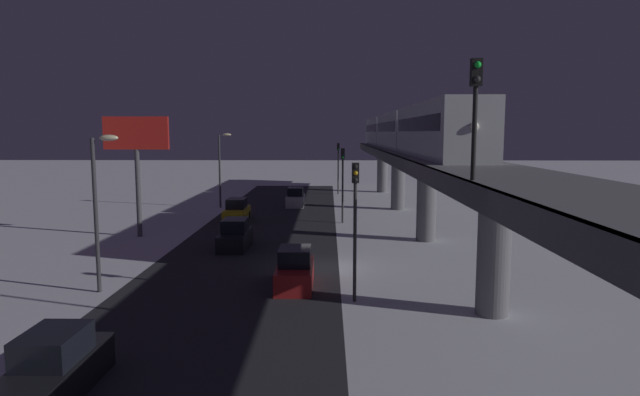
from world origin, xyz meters
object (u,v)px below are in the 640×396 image
sedan_black (55,369)px  sedan_silver (295,198)px  traffic_light_mid (343,174)px  commercial_billboard (136,145)px  traffic_light_far (338,161)px  sedan_black_2 (235,236)px  sedan_red_2 (295,271)px  sedan_yellow (237,212)px  rail_signal (476,98)px  traffic_light_near (355,212)px  subway_train (400,130)px

sedan_black → sedan_silver: (-4.60, -41.78, -0.00)m
traffic_light_mid → commercial_billboard: bearing=22.4°
traffic_light_mid → traffic_light_far: 21.88m
sedan_black_2 → traffic_light_mid: bearing=-126.3°
traffic_light_mid → sedan_black_2: bearing=53.7°
sedan_silver → sedan_red_2: bearing=-86.6°
sedan_red_2 → traffic_light_mid: 19.87m
sedan_red_2 → commercial_billboard: (12.44, -13.04, 6.03)m
sedan_yellow → traffic_light_far: size_ratio=0.73×
rail_signal → commercial_billboard: (18.97, -21.65, -2.06)m
sedan_black_2 → sedan_red_2: size_ratio=1.05×
traffic_light_near → traffic_light_mid: bearing=-90.0°
subway_train → sedan_yellow: 18.03m
traffic_light_near → commercial_billboard: size_ratio=0.72×
subway_train → traffic_light_mid: (5.80, 7.87, -3.75)m
traffic_light_far → commercial_billboard: bearing=61.5°
sedan_black → sedan_black_2: bearing=-94.9°
sedan_black_2 → subway_train: bearing=-126.4°
commercial_billboard → subway_train: bearing=-146.1°
traffic_light_near → traffic_light_mid: 21.88m
sedan_black → sedan_silver: size_ratio=1.05×
rail_signal → traffic_light_far: 50.21m
traffic_light_far → commercial_billboard: size_ratio=0.72×
sedan_silver → traffic_light_near: bearing=-81.8°
traffic_light_far → commercial_billboard: (15.34, 28.20, 2.63)m
traffic_light_mid → traffic_light_far: (0.00, -21.88, 0.00)m
sedan_silver → sedan_black_2: bearing=-97.6°
rail_signal → sedan_black: (12.94, 3.06, -8.09)m
rail_signal → commercial_billboard: size_ratio=0.45×
subway_train → traffic_light_far: (5.80, -14.01, -3.75)m
rail_signal → sedan_silver: bearing=-77.9°
subway_train → sedan_silver: (10.50, -2.88, -7.15)m
subway_train → sedan_black: subway_train is taller
traffic_light_mid → sedan_black: bearing=73.3°
sedan_yellow → commercial_billboard: 11.33m
sedan_yellow → traffic_light_near: size_ratio=0.73×
sedan_yellow → traffic_light_mid: 9.97m
rail_signal → sedan_red_2: size_ratio=0.91×
commercial_billboard → traffic_light_mid: bearing=-157.6°
rail_signal → sedan_black_2: size_ratio=0.87×
subway_train → sedan_red_2: subway_train is taller
sedan_black → sedan_red_2: size_ratio=1.03×
sedan_black → rail_signal: bearing=-166.7°
subway_train → commercial_billboard: bearing=33.9°
sedan_red_2 → sedan_black_2: bearing=116.7°
traffic_light_far → subway_train: bearing=112.5°
sedan_silver → traffic_light_far: 12.55m
subway_train → traffic_light_far: subway_train is taller
rail_signal → sedan_black: rail_signal is taller
sedan_black_2 → traffic_light_near: size_ratio=0.72×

